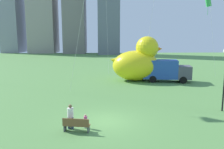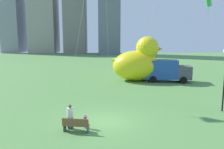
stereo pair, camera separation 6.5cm
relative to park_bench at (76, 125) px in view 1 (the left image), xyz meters
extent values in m
plane|color=#578A46|center=(1.86, 1.76, -0.48)|extent=(140.00, 140.00, 0.00)
cube|color=brown|center=(0.01, 0.08, -0.06)|extent=(1.72, 0.72, 0.06)
cube|color=brown|center=(-0.02, -0.12, 0.20)|extent=(1.65, 0.34, 0.45)
cube|color=#47474C|center=(-0.73, 0.20, -0.28)|extent=(0.14, 0.38, 0.39)
cube|color=#47474C|center=(0.75, -0.05, -0.28)|extent=(0.14, 0.38, 0.39)
cylinder|color=#38476B|center=(-0.51, 0.53, -0.08)|extent=(0.18, 0.18, 0.79)
cylinder|color=#38476B|center=(-0.32, 0.53, -0.08)|extent=(0.18, 0.18, 0.79)
cylinder|color=white|center=(-0.42, 0.53, 0.61)|extent=(0.39, 0.39, 0.59)
sphere|color=brown|center=(-0.42, 0.53, 1.02)|extent=(0.23, 0.23, 0.23)
cylinder|color=silver|center=(0.47, 0.60, -0.25)|extent=(0.10, 0.10, 0.46)
cylinder|color=silver|center=(0.59, 0.60, -0.25)|extent=(0.10, 0.10, 0.46)
cylinder|color=#D85999|center=(0.53, 0.60, 0.15)|extent=(0.23, 0.23, 0.34)
sphere|color=#D8AD8C|center=(0.53, 0.60, 0.39)|extent=(0.13, 0.13, 0.13)
ellipsoid|color=yellow|center=(6.12, 16.77, 1.55)|extent=(6.20, 4.58, 4.04)
sphere|color=yellow|center=(7.60, 16.77, 3.93)|extent=(3.02, 3.02, 3.02)
cone|color=orange|center=(8.96, 16.77, 3.78)|extent=(1.36, 1.36, 1.36)
cone|color=yellow|center=(3.42, 16.77, 2.22)|extent=(1.85, 1.62, 1.95)
cylinder|color=black|center=(11.16, 3.61, 1.80)|extent=(0.12, 0.12, 4.55)
cube|color=#264CA5|center=(9.25, 16.00, 1.17)|extent=(4.74, 3.08, 2.40)
cube|color=#4C4C56|center=(12.24, 15.43, 0.81)|extent=(2.11, 2.58, 1.68)
cylinder|color=black|center=(12.05, 15.47, -0.03)|extent=(1.33, 2.53, 0.90)
cylinder|color=black|center=(8.33, 16.18, -0.03)|extent=(1.33, 2.53, 0.90)
cube|color=gray|center=(-32.14, 76.83, 15.11)|extent=(6.35, 11.07, 31.17)
cube|color=#9E938C|center=(-20.14, 74.23, 12.44)|extent=(9.34, 11.22, 25.82)
cube|color=slate|center=(3.86, 65.59, 14.25)|extent=(7.20, 8.08, 29.45)
cylinder|color=silver|center=(-0.56, 9.97, 6.42)|extent=(2.64, 1.52, 13.79)
cylinder|color=silver|center=(2.34, 24.44, 10.46)|extent=(0.67, 3.78, 21.88)
cylinder|color=silver|center=(17.28, 18.48, 4.85)|extent=(2.08, 1.09, 10.66)
cube|color=green|center=(16.74, 19.50, 10.18)|extent=(0.97, 0.78, 1.27)
cylinder|color=green|center=(16.74, 19.50, 9.28)|extent=(0.04, 0.04, 1.60)
camera|label=1|loc=(1.63, -13.48, 5.34)|focal=36.64mm
camera|label=2|loc=(1.69, -13.48, 5.34)|focal=36.64mm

